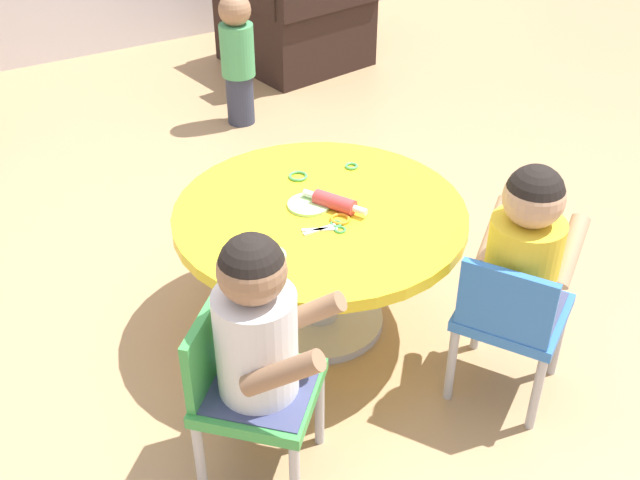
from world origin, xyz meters
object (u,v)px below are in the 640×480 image
object	(u,v)px
craft_table	(320,237)
craft_scissors	(330,228)
seated_child_left	(257,324)
rolling_pin	(335,202)
seated_child_right	(525,247)
armchair_dark	(300,14)
child_chair_left	(247,388)
toddler_standing	(238,56)
child_chair_right	(510,317)

from	to	relation	value
craft_table	craft_scissors	size ratio (longest dim) A/B	6.69
seated_child_left	rolling_pin	distance (m)	0.67
seated_child_right	craft_table	bearing A→B (deg)	122.33
craft_scissors	rolling_pin	bearing A→B (deg)	52.18
seated_child_right	armchair_dark	distance (m)	2.81
child_chair_left	rolling_pin	distance (m)	0.70
seated_child_left	rolling_pin	bearing A→B (deg)	42.41
seated_child_left	toddler_standing	xyz separation A→B (m)	(0.90, 2.06, -0.17)
rolling_pin	craft_scissors	bearing A→B (deg)	-127.82
child_chair_left	child_chair_right	distance (m)	0.80
child_chair_right	craft_scissors	world-z (taller)	child_chair_right
craft_scissors	child_chair_right	bearing A→B (deg)	-53.42
seated_child_left	craft_scissors	distance (m)	0.56
craft_table	seated_child_right	xyz separation A→B (m)	(0.35, -0.55, 0.17)
rolling_pin	craft_scissors	distance (m)	0.12
child_chair_left	child_chair_right	xyz separation A→B (m)	(0.79, -0.13, 0.00)
toddler_standing	craft_scissors	size ratio (longest dim) A/B	4.78
craft_table	child_chair_left	xyz separation A→B (m)	(-0.48, -0.44, -0.06)
child_chair_left	rolling_pin	xyz separation A→B (m)	(0.52, 0.42, 0.19)
toddler_standing	rolling_pin	bearing A→B (deg)	-104.22
craft_table	child_chair_left	world-z (taller)	child_chair_left
craft_table	toddler_standing	size ratio (longest dim) A/B	1.40
armchair_dark	toddler_standing	size ratio (longest dim) A/B	1.26
child_chair_right	craft_scissors	distance (m)	0.60
child_chair_left	toddler_standing	world-z (taller)	toddler_standing
craft_table	seated_child_right	bearing A→B (deg)	-57.67
seated_child_left	rolling_pin	xyz separation A→B (m)	(0.49, 0.45, -0.04)
child_chair_right	rolling_pin	xyz separation A→B (m)	(-0.27, 0.55, 0.19)
child_chair_right	toddler_standing	xyz separation A→B (m)	(0.14, 2.17, 0.05)
seated_child_right	child_chair_right	bearing A→B (deg)	-148.13
child_chair_left	craft_scissors	xyz separation A→B (m)	(0.45, 0.33, 0.16)
seated_child_right	armchair_dark	size ratio (longest dim) A/B	0.60
craft_table	toddler_standing	xyz separation A→B (m)	(0.45, 1.60, -0.00)
seated_child_left	child_chair_right	bearing A→B (deg)	-7.59
toddler_standing	rolling_pin	distance (m)	1.67
child_chair_right	craft_table	bearing A→B (deg)	118.82
toddler_standing	rolling_pin	xyz separation A→B (m)	(-0.41, -1.61, 0.13)
child_chair_left	craft_table	bearing A→B (deg)	42.61
child_chair_left	armchair_dark	size ratio (longest dim) A/B	0.63
armchair_dark	seated_child_left	bearing A→B (deg)	-120.86
craft_scissors	armchair_dark	bearing A→B (deg)	63.19
craft_table	seated_child_left	world-z (taller)	seated_child_left
seated_child_right	craft_scissors	size ratio (longest dim) A/B	3.63
seated_child_right	toddler_standing	distance (m)	2.15
craft_table	child_chair_left	bearing A→B (deg)	-137.39
seated_child_left	child_chair_right	size ratio (longest dim) A/B	0.95
seated_child_left	craft_table	bearing A→B (deg)	46.12
craft_table	child_chair_left	distance (m)	0.65
seated_child_right	toddler_standing	world-z (taller)	seated_child_right
toddler_standing	rolling_pin	world-z (taller)	toddler_standing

